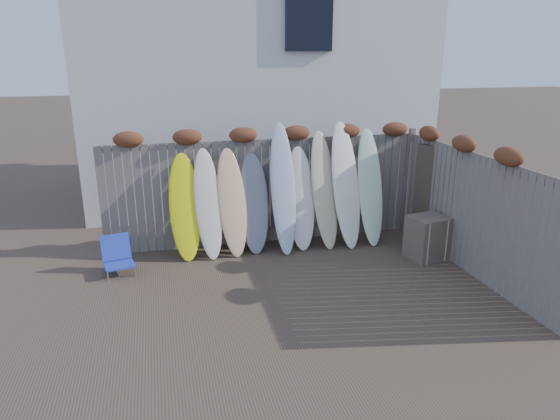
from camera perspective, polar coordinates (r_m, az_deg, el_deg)
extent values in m
plane|color=#493A2D|center=(7.68, 2.19, -9.78)|extent=(80.00, 80.00, 0.00)
cube|color=slate|center=(9.49, -1.75, 2.13)|extent=(6.00, 0.10, 2.00)
cube|color=slate|center=(10.51, 14.48, 3.37)|extent=(0.10, 0.10, 2.10)
ellipsoid|color=brown|center=(9.03, -16.95, 7.72)|extent=(0.52, 0.28, 0.28)
ellipsoid|color=brown|center=(9.03, -10.56, 8.19)|extent=(0.52, 0.28, 0.28)
ellipsoid|color=brown|center=(9.15, -4.23, 8.55)|extent=(0.52, 0.28, 0.28)
ellipsoid|color=brown|center=(9.37, 1.87, 8.80)|extent=(0.52, 0.28, 0.28)
ellipsoid|color=brown|center=(9.68, 7.65, 8.94)|extent=(0.52, 0.28, 0.28)
ellipsoid|color=brown|center=(10.09, 13.01, 9.00)|extent=(0.52, 0.28, 0.28)
cube|color=slate|center=(8.73, 21.18, -0.49)|extent=(0.10, 4.40, 2.00)
ellipsoid|color=brown|center=(7.90, 24.67, 5.56)|extent=(0.28, 0.56, 0.28)
ellipsoid|color=brown|center=(8.77, 20.28, 7.13)|extent=(0.28, 0.56, 0.28)
ellipsoid|color=brown|center=(9.69, 16.69, 8.37)|extent=(0.28, 0.56, 0.28)
cube|color=silver|center=(13.28, -3.54, 15.27)|extent=(8.00, 5.00, 6.00)
cube|color=black|center=(11.00, 3.35, 21.06)|extent=(1.00, 0.12, 1.30)
cube|color=#243BB7|center=(8.71, -17.90, -5.96)|extent=(0.55, 0.50, 0.03)
cube|color=#253EB9|center=(8.83, -18.28, -4.02)|extent=(0.49, 0.24, 0.43)
cylinder|color=silver|center=(8.57, -19.08, -7.14)|extent=(0.03, 0.03, 0.18)
cylinder|color=silver|center=(8.89, -19.40, -6.26)|extent=(0.03, 0.03, 0.18)
cylinder|color=silver|center=(8.61, -16.24, -6.71)|extent=(0.03, 0.03, 0.18)
cylinder|color=#B3B4BB|center=(8.93, -16.67, -5.86)|extent=(0.03, 0.03, 0.18)
cube|color=brown|center=(9.27, 16.52, -3.00)|extent=(0.76, 0.67, 0.77)
cube|color=brown|center=(9.65, 18.05, 1.17)|extent=(0.52, 1.19, 1.89)
ellipsoid|color=#FCFB0B|center=(8.94, -10.81, 0.32)|extent=(0.55, 0.66, 1.85)
ellipsoid|color=beige|center=(8.94, -8.23, 0.69)|extent=(0.54, 0.73, 1.92)
ellipsoid|color=#E4B872|center=(9.00, -5.50, 0.86)|extent=(0.57, 0.72, 1.90)
ellipsoid|color=slate|center=(9.12, -3.00, 0.74)|extent=(0.58, 0.67, 1.78)
ellipsoid|color=silver|center=(9.07, 0.35, 2.46)|extent=(0.48, 0.83, 2.33)
ellipsoid|color=white|center=(9.28, 2.37, 1.33)|extent=(0.56, 0.69, 1.87)
ellipsoid|color=beige|center=(9.35, 5.08, 2.28)|extent=(0.55, 0.80, 2.14)
ellipsoid|color=white|center=(9.43, 7.53, 2.84)|extent=(0.59, 0.85, 2.31)
ellipsoid|color=silver|center=(9.64, 10.26, 2.58)|extent=(0.50, 0.78, 2.16)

